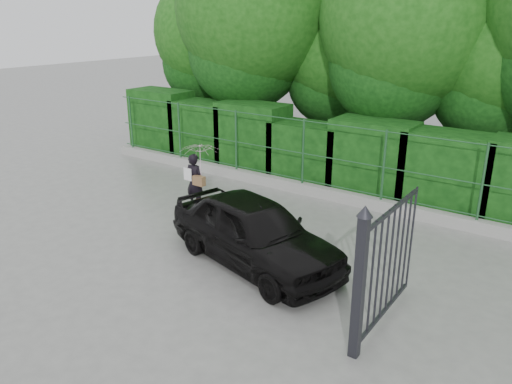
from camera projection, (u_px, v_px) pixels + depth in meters
The scene contains 8 objects.
ground at pixel (180, 247), 10.73m from camera, with size 80.00×80.00×0.00m, color gray.
kerb at pixel (290, 185), 14.15m from camera, with size 14.00×0.25×0.30m, color #9E9E99.
fence at pixel (297, 151), 13.68m from camera, with size 14.13×0.06×1.80m.
hedge at pixel (306, 148), 14.67m from camera, with size 14.20×1.20×2.24m.
trees at pixel (385, 18), 14.53m from camera, with size 17.10×6.15×8.08m.
gate at pixel (373, 271), 7.28m from camera, with size 0.22×2.33×2.36m.
woman at pixel (199, 166), 12.48m from camera, with size 0.98×1.00×1.72m.
car at pixel (254, 231), 9.81m from camera, with size 1.63×4.05×1.38m, color black.
Camera 1 is at (6.93, -7.00, 4.71)m, focal length 35.00 mm.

